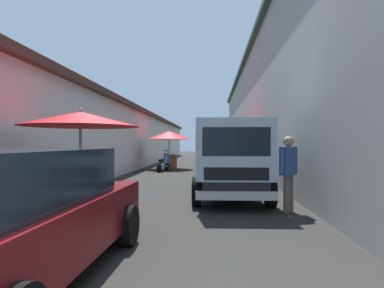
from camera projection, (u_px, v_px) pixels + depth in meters
ground at (190, 176)px, 14.86m from camera, size 90.00×90.00×0.00m
building_left_whitewash at (71, 138)px, 17.53m from camera, size 49.80×7.50×3.63m
building_right_concrete at (321, 105)px, 16.66m from camera, size 49.80×7.50×7.07m
fruit_stall_mid_lane at (232, 138)px, 18.27m from camera, size 2.50×2.50×2.43m
fruit_stall_far_right at (232, 137)px, 15.55m from camera, size 2.82×2.82×2.32m
fruit_stall_near_right at (169, 138)px, 19.04m from camera, size 2.70×2.70×2.33m
fruit_stall_far_left at (79, 138)px, 6.54m from camera, size 2.40×2.40×2.25m
hatchback_car at (14, 216)px, 3.42m from camera, size 3.94×1.99×1.45m
delivery_truck at (231, 162)px, 8.27m from camera, size 4.95×2.05×2.08m
vendor_by_crates at (288, 168)px, 6.96m from camera, size 0.53×0.46×1.67m
parked_scooter at (163, 163)px, 17.23m from camera, size 1.68×0.54×1.14m
plastic_stool at (65, 194)px, 7.47m from camera, size 0.30×0.30×0.43m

